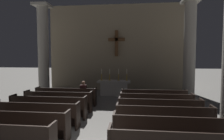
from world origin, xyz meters
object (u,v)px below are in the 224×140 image
(pew_right_row_5, at_px, (156,103))
(candlestick_outer_right, at_px, (127,77))
(pew_left_row_3, at_px, (35,114))
(pew_left_row_6, at_px, (66,96))
(pew_right_row_2, at_px, (170,131))
(candlestick_outer_left, at_px, (102,77))
(pew_left_row_4, at_px, (48,107))
(column_right_second, at_px, (190,51))
(candlestick_inner_left, at_px, (110,77))
(pew_left_row_2, at_px, (18,125))
(column_left_second, at_px, (43,52))
(pew_right_row_4, at_px, (159,110))
(pew_right_row_6, at_px, (154,98))
(candlestick_inner_right, at_px, (119,77))
(lone_worshipper, at_px, (84,92))
(pew_right_row_3, at_px, (164,119))
(pew_left_row_5, at_px, (58,101))
(altar, at_px, (114,88))

(pew_right_row_5, bearing_deg, candlestick_outer_right, 110.37)
(pew_left_row_3, distance_m, pew_left_row_6, 3.23)
(pew_right_row_2, xyz_separation_m, candlestick_outer_left, (-3.16, 7.16, 0.79))
(pew_left_row_4, bearing_deg, column_right_second, 32.95)
(pew_left_row_4, bearing_deg, candlestick_inner_left, 68.14)
(pew_right_row_2, xyz_separation_m, column_right_second, (2.38, 6.69, 2.46))
(pew_right_row_2, bearing_deg, pew_left_row_2, 180.00)
(pew_right_row_2, distance_m, column_left_second, 9.99)
(pew_left_row_3, height_order, pew_right_row_4, same)
(pew_right_row_6, height_order, candlestick_outer_left, candlestick_outer_left)
(pew_right_row_5, distance_m, candlestick_inner_right, 4.48)
(pew_left_row_4, relative_size, lone_worshipper, 2.46)
(pew_left_row_4, bearing_deg, pew_left_row_2, -90.00)
(pew_right_row_2, distance_m, pew_right_row_3, 1.08)
(pew_left_row_4, height_order, candlestick_outer_left, candlestick_outer_left)
(pew_left_row_3, relative_size, lone_worshipper, 2.46)
(pew_right_row_5, bearing_deg, pew_left_row_6, 166.86)
(pew_right_row_5, height_order, candlestick_outer_left, candlestick_outer_left)
(pew_right_row_6, bearing_deg, column_left_second, 161.21)
(pew_left_row_6, bearing_deg, pew_right_row_3, -35.01)
(pew_left_row_4, distance_m, pew_right_row_4, 4.62)
(pew_right_row_3, xyz_separation_m, candlestick_inner_right, (-2.01, 6.08, 0.79))
(pew_left_row_5, distance_m, pew_right_row_4, 4.74)
(pew_left_row_3, distance_m, candlestick_outer_left, 6.30)
(pew_right_row_6, xyz_separation_m, column_left_second, (-7.00, 2.38, 2.46))
(pew_left_row_5, relative_size, pew_right_row_2, 1.00)
(candlestick_inner_right, bearing_deg, candlestick_outer_right, 0.00)
(pew_right_row_3, bearing_deg, column_left_second, 141.27)
(pew_left_row_2, distance_m, pew_right_row_6, 6.32)
(pew_right_row_2, height_order, candlestick_inner_left, candlestick_inner_left)
(candlestick_outer_right, bearing_deg, column_right_second, -6.92)
(pew_left_row_3, distance_m, candlestick_outer_right, 6.90)
(pew_left_row_2, bearing_deg, candlestick_outer_left, 78.49)
(altar, height_order, candlestick_inner_left, candlestick_inner_left)
(pew_right_row_3, bearing_deg, pew_right_row_6, 90.00)
(pew_left_row_6, xyz_separation_m, altar, (2.31, 2.85, 0.06))
(altar, bearing_deg, lone_worshipper, -115.52)
(pew_left_row_2, height_order, candlestick_inner_right, candlestick_inner_right)
(pew_right_row_4, bearing_deg, candlestick_inner_left, 117.52)
(pew_right_row_3, distance_m, candlestick_inner_right, 6.45)
(pew_left_row_6, bearing_deg, pew_right_row_5, -13.14)
(candlestick_inner_right, bearing_deg, altar, 180.00)
(pew_right_row_2, bearing_deg, candlestick_outer_left, 113.80)
(candlestick_inner_left, relative_size, candlestick_inner_right, 1.00)
(column_left_second, bearing_deg, candlestick_inner_left, 6.06)
(pew_left_row_2, bearing_deg, pew_right_row_4, 25.03)
(pew_right_row_5, relative_size, altar, 1.48)
(pew_left_row_6, xyz_separation_m, column_right_second, (7.00, 2.38, 2.46))
(pew_right_row_5, relative_size, column_right_second, 0.54)
(altar, height_order, candlestick_outer_left, candlestick_outer_left)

